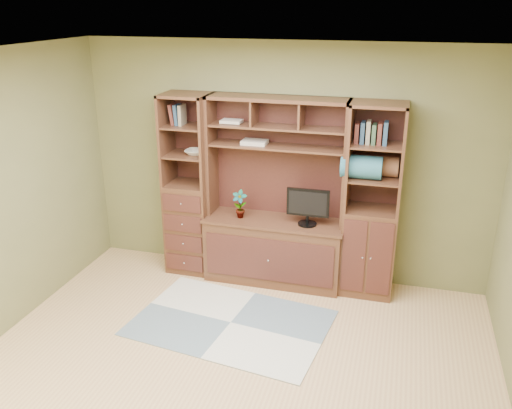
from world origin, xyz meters
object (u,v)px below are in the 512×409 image
(left_tower, at_px, (189,185))
(center_hutch, at_px, (275,194))
(monitor, at_px, (308,200))
(right_tower, at_px, (372,202))

(left_tower, bearing_deg, center_hutch, -2.29)
(center_hutch, bearing_deg, monitor, -5.40)
(center_hutch, height_order, left_tower, same)
(left_tower, height_order, right_tower, same)
(right_tower, bearing_deg, center_hutch, -177.77)
(center_hutch, height_order, monitor, center_hutch)
(left_tower, height_order, monitor, left_tower)
(center_hutch, height_order, right_tower, same)
(center_hutch, relative_size, right_tower, 1.00)
(center_hutch, xyz_separation_m, monitor, (0.37, -0.03, -0.02))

